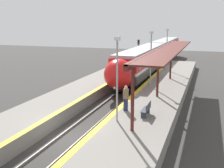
{
  "coord_description": "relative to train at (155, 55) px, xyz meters",
  "views": [
    {
      "loc": [
        7.85,
        -14.74,
        7.14
      ],
      "look_at": [
        0.59,
        6.24,
        2.25
      ],
      "focal_mm": 45.0,
      "sensor_mm": 36.0,
      "label": 1
    }
  ],
  "objects": [
    {
      "name": "platform_bench",
      "position": [
        4.16,
        -25.17,
        -0.85
      ],
      "size": [
        0.44,
        1.47,
        0.89
      ],
      "color": "#2D333D",
      "rests_on": "platform_right"
    },
    {
      "name": "lamppost_mid",
      "position": [
        2.58,
        -16.25,
        1.74
      ],
      "size": [
        0.36,
        0.2,
        5.35
      ],
      "color": "#9E9EA3",
      "rests_on": "platform_right"
    },
    {
      "name": "rail_left",
      "position": [
        -0.72,
        -28.23,
        -2.22
      ],
      "size": [
        0.08,
        90.0,
        0.15
      ],
      "primitive_type": "cube",
      "color": "slate",
      "rests_on": "ground_plane"
    },
    {
      "name": "lamppost_far",
      "position": [
        2.58,
        -5.74,
        1.74
      ],
      "size": [
        0.36,
        0.2,
        5.35
      ],
      "color": "#9E9EA3",
      "rests_on": "platform_right"
    },
    {
      "name": "ground_plane",
      "position": [
        0.0,
        -28.23,
        -2.3
      ],
      "size": [
        120.0,
        120.0,
        0.0
      ],
      "primitive_type": "plane",
      "color": "#383533"
    },
    {
      "name": "lamppost_near",
      "position": [
        2.58,
        -26.76,
        1.74
      ],
      "size": [
        0.36,
        0.2,
        5.35
      ],
      "color": "#9E9EA3",
      "rests_on": "platform_right"
    },
    {
      "name": "person_waiting",
      "position": [
        2.51,
        -24.53,
        -0.36
      ],
      "size": [
        0.36,
        0.24,
        1.83
      ],
      "color": "navy",
      "rests_on": "platform_right"
    },
    {
      "name": "platform_left",
      "position": [
        -3.63,
        -28.23,
        -1.81
      ],
      "size": [
        3.88,
        64.0,
        0.98
      ],
      "color": "gray",
      "rests_on": "ground_plane"
    },
    {
      "name": "train",
      "position": [
        0.0,
        0.0,
        0.0
      ],
      "size": [
        2.9,
        39.76,
        4.0
      ],
      "color": "black",
      "rests_on": "ground_plane"
    },
    {
      "name": "railway_signal",
      "position": [
        -2.07,
        -2.29,
        0.54
      ],
      "size": [
        0.28,
        0.28,
        4.66
      ],
      "color": "#59595E",
      "rests_on": "ground_plane"
    },
    {
      "name": "platform_right",
      "position": [
        3.84,
        -28.23,
        -1.81
      ],
      "size": [
        4.29,
        64.0,
        0.98
      ],
      "color": "gray",
      "rests_on": "ground_plane"
    },
    {
      "name": "station_canopy",
      "position": [
        4.52,
        -19.91,
        2.53
      ],
      "size": [
        2.02,
        19.35,
        4.11
      ],
      "color": "#511E19",
      "rests_on": "platform_right"
    },
    {
      "name": "rail_right",
      "position": [
        0.72,
        -28.23,
        -2.22
      ],
      "size": [
        0.08,
        90.0,
        0.15
      ],
      "primitive_type": "cube",
      "color": "slate",
      "rests_on": "ground_plane"
    }
  ]
}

